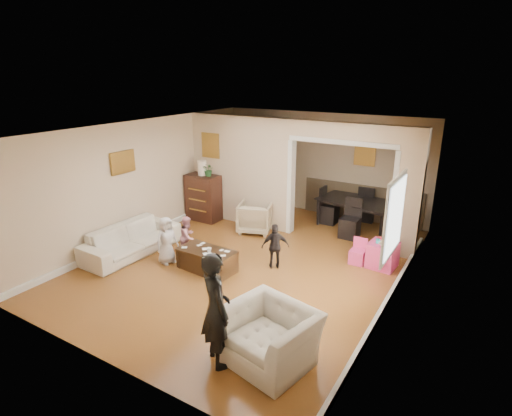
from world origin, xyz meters
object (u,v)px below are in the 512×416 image
Objects in this scene: armchair_back at (255,217)px; coffee_table at (207,260)px; adult_person at (216,310)px; play_table at (383,255)px; armchair_front at (269,336)px; child_kneel_a at (167,240)px; sofa at (132,240)px; coffee_cup at (209,250)px; dining_table at (359,215)px; cyan_cup at (378,241)px; table_lamp at (202,168)px; child_toddler at (275,246)px; child_kneel_b at (188,237)px; dresser at (203,198)px.

coffee_table is at bearing 76.99° from armchair_back.
play_table is at bearing -71.67° from adult_person.
play_table is at bearing 93.55° from armchair_front.
sofa is at bearing 108.09° from child_kneel_a.
play_table is (2.69, 1.89, -0.21)m from coffee_cup.
armchair_front reaches higher than armchair_back.
dining_table is 5.59m from adult_person.
play_table is 0.54× the size of child_kneel_a.
coffee_cup is 3.18m from cyan_cup.
table_lamp reaches higher than child_toddler.
child_kneel_b is at bearing -20.62° from child_toddler.
adult_person is 1.82× the size of child_kneel_b.
armchair_back is at bearing 96.39° from coffee_table.
coffee_cup is (1.87, 0.15, 0.15)m from sofa.
child_kneel_a is (-0.95, -0.10, 0.02)m from coffee_cup.
child_kneel_a is (-0.85, -0.15, 0.27)m from coffee_table.
dresser is at bearing 1.70° from sofa.
dresser is 1.31× the size of child_toddler.
sofa is at bearing -124.33° from dining_table.
sofa is 4.09× the size of play_table.
armchair_front is 1.32× the size of child_kneel_b.
dresser is 2.18m from child_kneel_b.
play_table is at bearing -64.28° from sofa.
adult_person reaches higher than child_kneel_b.
table_lamp is 5.46m from adult_person.
coffee_table is at bearing 153.43° from coffee_cup.
table_lamp reaches higher than armchair_back.
table_lamp is at bearing 129.99° from coffee_cup.
child_kneel_b reaches higher than play_table.
coffee_cup is 0.05× the size of dining_table.
cyan_cup is (2.59, 1.84, 0.08)m from coffee_cup.
sofa is 4.89m from cyan_cup.
child_kneel_b is at bearing -156.23° from play_table.
armchair_front reaches higher than play_table.
coffee_cup is at bearing -50.01° from table_lamp.
coffee_table is 3.99m from dining_table.
dresser is at bearing 175.63° from play_table.
adult_person is at bearing -50.25° from table_lamp.
child_toddler reaches higher than armchair_front.
child_kneel_b reaches higher than armchair_back.
coffee_cup is at bearing 156.30° from armchair_front.
armchair_back is 0.87× the size of child_toddler.
dresser reaches higher than play_table.
dining_table is (3.54, 1.39, -0.24)m from dresser.
armchair_back is 1.90m from child_toddler.
cyan_cup is 2.03m from dining_table.
armchair_back is 2.96m from cyan_cup.
adult_person reaches higher than dining_table.
adult_person is (1.94, -4.14, 0.42)m from armchair_back.
table_lamp is at bearing 14.66° from child_kneel_b.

